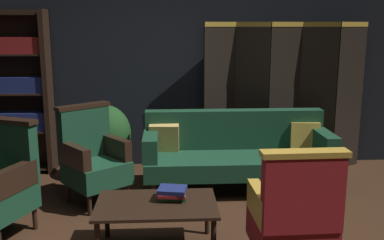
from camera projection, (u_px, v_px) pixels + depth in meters
back_wall at (185, 61)px, 5.89m from camera, size 7.20×0.10×2.80m
folding_screen at (284, 94)px, 5.79m from camera, size 2.12×0.31×1.90m
bookshelf at (15, 90)px, 5.59m from camera, size 0.90×0.32×2.05m
velvet_couch at (236, 150)px, 5.15m from camera, size 2.12×0.78×0.88m
coffee_table at (156, 208)px, 3.70m from camera, size 1.00×0.64×0.42m
armchair_gilt_accent at (294, 217)px, 3.26m from camera, size 0.60×0.59×1.04m
armchair_wing_right at (93, 157)px, 4.72m from camera, size 0.81×0.81×1.04m
potted_plant at (106, 136)px, 5.48m from camera, size 0.61×0.61×0.91m
book_green_cloth at (172, 197)px, 3.77m from camera, size 0.23×0.15×0.04m
book_red_leather at (172, 193)px, 3.76m from camera, size 0.25×0.22×0.03m
book_navy_cloth at (172, 190)px, 3.75m from camera, size 0.26×0.23×0.04m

